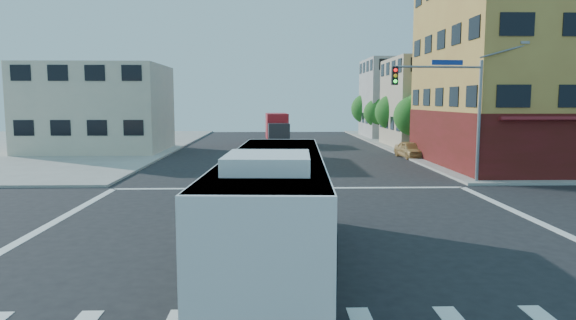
{
  "coord_description": "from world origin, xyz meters",
  "views": [
    {
      "loc": [
        -0.92,
        -18.02,
        4.75
      ],
      "look_at": [
        -0.27,
        3.82,
        2.21
      ],
      "focal_mm": 32.0,
      "sensor_mm": 36.0,
      "label": 1
    }
  ],
  "objects": [
    {
      "name": "box_truck",
      "position": [
        -0.44,
        37.16,
        1.63
      ],
      "size": [
        2.56,
        7.55,
        3.35
      ],
      "rotation": [
        0.0,
        0.0,
        0.05
      ],
      "color": "#27272D",
      "rests_on": "ground"
    },
    {
      "name": "street_tree_c",
      "position": [
        11.9,
        43.92,
        3.46
      ],
      "size": [
        3.4,
        3.4,
        5.29
      ],
      "color": "#3A2415",
      "rests_on": "ground"
    },
    {
      "name": "building_east_near",
      "position": [
        16.98,
        33.98,
        4.51
      ],
      "size": [
        12.06,
        10.06,
        9.0
      ],
      "color": "tan",
      "rests_on": "ground"
    },
    {
      "name": "signal_mast_ne",
      "position": [
        9.08,
        10.62,
        4.98
      ],
      "size": [
        7.91,
        1.13,
        8.07
      ],
      "color": "gray",
      "rests_on": "ground"
    },
    {
      "name": "corner_building_ne",
      "position": [
        19.99,
        18.48,
        5.89
      ],
      "size": [
        18.1,
        15.44,
        14.0
      ],
      "color": "#B89442",
      "rests_on": "ground"
    },
    {
      "name": "parked_car",
      "position": [
        10.5,
        24.16,
        0.69
      ],
      "size": [
        2.05,
        4.18,
        1.37
      ],
      "primitive_type": "imported",
      "rotation": [
        0.0,
        0.0,
        0.11
      ],
      "color": "tan",
      "rests_on": "ground"
    },
    {
      "name": "street_tree_d",
      "position": [
        11.9,
        51.92,
        3.88
      ],
      "size": [
        4.0,
        4.0,
        6.03
      ],
      "color": "#3A2415",
      "rests_on": "ground"
    },
    {
      "name": "building_west",
      "position": [
        -17.02,
        29.98,
        4.01
      ],
      "size": [
        12.06,
        10.06,
        8.0
      ],
      "color": "#BCB29C",
      "rests_on": "ground"
    },
    {
      "name": "ground",
      "position": [
        0.0,
        0.0,
        0.0
      ],
      "size": [
        120.0,
        120.0,
        0.0
      ],
      "primitive_type": "plane",
      "color": "black",
      "rests_on": "ground"
    },
    {
      "name": "street_tree_b",
      "position": [
        11.9,
        35.92,
        3.75
      ],
      "size": [
        3.8,
        3.8,
        5.79
      ],
      "color": "#3A2415",
      "rests_on": "ground"
    },
    {
      "name": "transit_bus",
      "position": [
        -0.87,
        -3.97,
        1.76
      ],
      "size": [
        3.25,
        12.28,
        3.6
      ],
      "rotation": [
        0.0,
        0.0,
        -0.05
      ],
      "color": "black",
      "rests_on": "ground"
    },
    {
      "name": "building_east_far",
      "position": [
        16.98,
        47.98,
        5.01
      ],
      "size": [
        12.06,
        10.06,
        10.0
      ],
      "color": "#A8A8A3",
      "rests_on": "ground"
    },
    {
      "name": "street_tree_a",
      "position": [
        11.9,
        27.92,
        3.59
      ],
      "size": [
        3.6,
        3.6,
        5.53
      ],
      "color": "#3A2415",
      "rests_on": "ground"
    }
  ]
}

